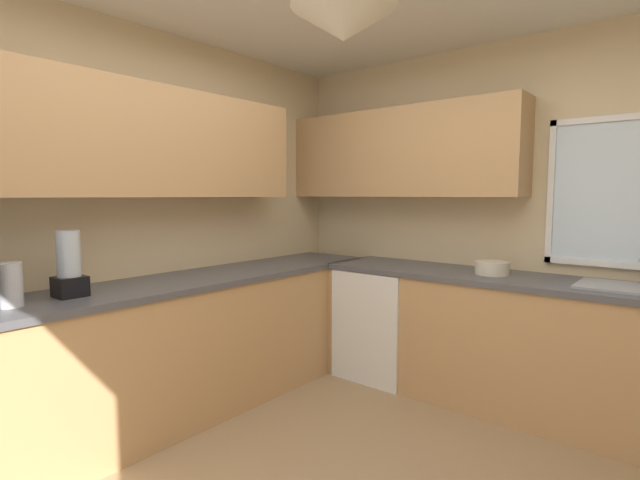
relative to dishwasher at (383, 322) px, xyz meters
name	(u,v)px	position (x,y,z in m)	size (l,w,h in m)	color
room_shell	(346,143)	(0.45, -1.14, 1.31)	(3.65, 4.06, 2.64)	beige
counter_run_left	(159,353)	(-0.66, -1.63, 0.02)	(0.65, 3.67, 0.91)	tan
counter_run_back	(512,342)	(1.01, 0.03, 0.02)	(2.74, 0.65, 0.91)	tan
dishwasher	(383,322)	(0.00, 0.00, 0.00)	(0.60, 0.60, 0.87)	white
kettle	(9,285)	(-0.64, -2.44, 0.59)	(0.12, 0.12, 0.22)	#B7B7BC
sink_assembly	(639,288)	(1.71, 0.04, 0.49)	(0.64, 0.40, 0.19)	#9EA0A5
bowl	(492,268)	(0.86, 0.03, 0.52)	(0.23, 0.23, 0.09)	beige
blender_appliance	(69,267)	(-0.66, -2.15, 0.64)	(0.15, 0.15, 0.36)	black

